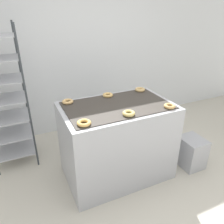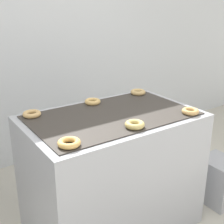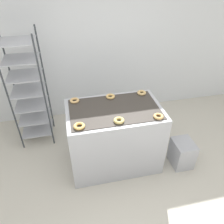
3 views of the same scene
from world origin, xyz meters
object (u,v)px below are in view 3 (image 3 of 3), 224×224
at_px(fryer_machine, 114,137).
at_px(donut_far_left, 75,100).
at_px(donut_far_right, 142,93).
at_px(glaze_bin, 182,153).
at_px(donut_far_center, 110,96).
at_px(baking_rack_cart, 29,91).
at_px(donut_near_center, 119,120).
at_px(donut_near_left, 79,126).
at_px(donut_near_right, 158,116).

bearing_deg(fryer_machine, donut_far_left, 149.33).
bearing_deg(donut_far_right, glaze_bin, -48.57).
bearing_deg(donut_far_center, donut_far_right, -0.02).
bearing_deg(baking_rack_cart, donut_far_left, -38.61).
bearing_deg(donut_far_left, baking_rack_cart, 141.39).
bearing_deg(donut_near_center, donut_far_center, 88.16).
height_order(donut_far_left, donut_far_center, same).
distance_m(donut_near_left, donut_far_left, 0.58).
xyz_separation_m(baking_rack_cart, donut_far_center, (1.19, -0.54, 0.06)).
relative_size(donut_near_center, donut_far_right, 1.01).
relative_size(baking_rack_cart, donut_far_right, 14.04).
bearing_deg(donut_far_right, donut_near_right, -88.45).
bearing_deg(glaze_bin, donut_far_right, 131.43).
relative_size(fryer_machine, donut_far_left, 9.80).
bearing_deg(donut_near_left, donut_far_center, 49.20).
relative_size(donut_near_right, donut_far_center, 0.99).
bearing_deg(glaze_bin, baking_rack_cart, 152.74).
relative_size(donut_near_left, donut_far_right, 1.04).
distance_m(baking_rack_cart, donut_far_right, 1.75).
bearing_deg(donut_near_center, fryer_machine, 88.15).
bearing_deg(donut_near_left, glaze_bin, 0.24).
xyz_separation_m(donut_near_center, donut_far_left, (-0.49, 0.58, -0.00)).
height_order(fryer_machine, donut_near_right, donut_near_right).
bearing_deg(fryer_machine, donut_far_right, 31.75).
xyz_separation_m(baking_rack_cart, donut_near_center, (1.17, -1.12, 0.06)).
bearing_deg(donut_near_center, donut_far_right, 49.84).
relative_size(baking_rack_cart, donut_near_center, 13.90).
relative_size(glaze_bin, donut_far_center, 3.25).
bearing_deg(donut_near_right, donut_far_center, 128.94).
bearing_deg(glaze_bin, donut_near_left, -179.76).
height_order(fryer_machine, baking_rack_cart, baking_rack_cart).
height_order(donut_near_center, donut_far_right, donut_near_center).
distance_m(glaze_bin, donut_near_right, 0.93).
bearing_deg(fryer_machine, donut_far_center, 88.17).
height_order(donut_near_center, donut_near_right, donut_near_center).
distance_m(donut_near_left, donut_far_center, 0.77).
bearing_deg(donut_near_right, donut_far_right, 91.55).
height_order(donut_near_left, donut_near_center, donut_near_center).
distance_m(fryer_machine, donut_far_right, 0.76).
bearing_deg(donut_near_center, donut_far_left, 130.33).
distance_m(fryer_machine, donut_near_center, 0.59).
distance_m(fryer_machine, donut_far_center, 0.59).
xyz_separation_m(fryer_machine, baking_rack_cart, (-1.18, 0.84, 0.45)).
bearing_deg(donut_far_right, donut_far_left, 179.97).
bearing_deg(donut_near_center, glaze_bin, 0.18).
xyz_separation_m(glaze_bin, donut_near_center, (-1.00, -0.00, 0.79)).
distance_m(donut_near_right, donut_far_right, 0.60).
height_order(baking_rack_cart, glaze_bin, baking_rack_cart).
xyz_separation_m(donut_far_left, donut_far_right, (0.98, -0.00, 0.00)).
distance_m(donut_near_left, donut_far_right, 1.14).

